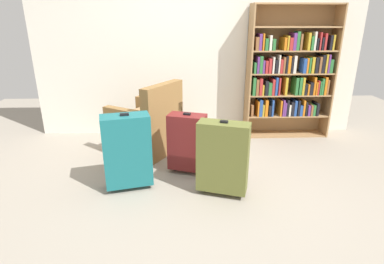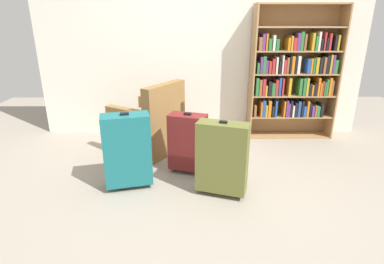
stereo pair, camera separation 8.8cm
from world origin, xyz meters
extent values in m
plane|color=#9E9384|center=(0.00, 0.00, 0.00)|extent=(8.03, 8.03, 0.00)
cube|color=silver|center=(0.00, 1.87, 1.30)|extent=(4.59, 0.10, 2.60)
cube|color=#A87F51|center=(0.68, 1.64, 0.90)|extent=(0.02, 0.31, 1.80)
cube|color=#A87F51|center=(1.84, 1.64, 0.90)|extent=(0.02, 0.31, 1.80)
cube|color=#A87F51|center=(1.26, 1.79, 0.90)|extent=(1.18, 0.02, 1.80)
cube|color=#A87F51|center=(1.26, 1.64, 0.01)|extent=(1.14, 0.29, 0.02)
cube|color=#A87F51|center=(1.26, 1.64, 0.31)|extent=(1.14, 0.29, 0.02)
cube|color=#A87F51|center=(1.26, 1.64, 0.61)|extent=(1.14, 0.29, 0.02)
cube|color=#A87F51|center=(1.26, 1.64, 0.91)|extent=(1.14, 0.29, 0.02)
cube|color=#A87F51|center=(1.26, 1.64, 1.21)|extent=(1.14, 0.29, 0.02)
cube|color=#A87F51|center=(1.26, 1.64, 1.51)|extent=(1.14, 0.29, 0.02)
cube|color=#A87F51|center=(1.26, 1.64, 1.79)|extent=(1.14, 0.29, 0.02)
cube|color=brown|center=(0.74, 1.59, 0.40)|extent=(0.03, 0.17, 0.16)
cube|color=orange|center=(0.82, 1.61, 0.43)|extent=(0.02, 0.21, 0.21)
cube|color=#264C99|center=(0.86, 1.62, 0.44)|extent=(0.04, 0.25, 0.23)
cube|color=gold|center=(0.89, 1.62, 0.40)|extent=(0.03, 0.24, 0.17)
cube|color=orange|center=(0.93, 1.62, 0.43)|extent=(0.04, 0.24, 0.23)
cube|color=black|center=(0.98, 1.60, 0.40)|extent=(0.03, 0.19, 0.15)
cube|color=#264C99|center=(1.02, 1.61, 0.44)|extent=(0.03, 0.22, 0.23)
cube|color=orange|center=(1.14, 1.62, 0.43)|extent=(0.02, 0.23, 0.22)
cube|color=#66337F|center=(1.18, 1.63, 0.44)|extent=(0.03, 0.26, 0.23)
cube|color=#66337F|center=(1.20, 1.62, 0.42)|extent=(0.02, 0.24, 0.19)
cube|color=black|center=(1.23, 1.61, 0.44)|extent=(0.03, 0.21, 0.23)
cube|color=silver|center=(1.27, 1.59, 0.40)|extent=(0.02, 0.18, 0.16)
cube|color=black|center=(1.30, 1.61, 0.42)|extent=(0.04, 0.21, 0.20)
cube|color=#264C99|center=(1.35, 1.61, 0.43)|extent=(0.03, 0.21, 0.22)
cube|color=black|center=(1.39, 1.59, 0.43)|extent=(0.03, 0.18, 0.22)
cube|color=#264C99|center=(1.43, 1.63, 0.40)|extent=(0.04, 0.25, 0.15)
cube|color=orange|center=(1.47, 1.59, 0.43)|extent=(0.03, 0.18, 0.22)
cube|color=black|center=(1.50, 1.62, 0.42)|extent=(0.02, 0.24, 0.20)
cube|color=#66337F|center=(1.54, 1.60, 0.39)|extent=(0.03, 0.19, 0.15)
cube|color=brown|center=(1.58, 1.63, 0.40)|extent=(0.03, 0.26, 0.15)
cube|color=#2D7238|center=(1.62, 1.62, 0.40)|extent=(0.04, 0.24, 0.15)
cube|color=black|center=(1.66, 1.61, 0.41)|extent=(0.03, 0.21, 0.18)
cube|color=#2D7238|center=(0.74, 1.62, 0.74)|extent=(0.04, 0.24, 0.24)
cube|color=brown|center=(0.79, 1.61, 0.73)|extent=(0.04, 0.22, 0.22)
cube|color=#B22D2D|center=(0.83, 1.63, 0.74)|extent=(0.04, 0.25, 0.23)
cube|color=gold|center=(0.87, 1.61, 0.69)|extent=(0.02, 0.23, 0.14)
cube|color=black|center=(0.91, 1.62, 0.72)|extent=(0.04, 0.25, 0.20)
cube|color=#2D7238|center=(0.96, 1.60, 0.71)|extent=(0.04, 0.20, 0.17)
cube|color=#B22D2D|center=(1.01, 1.61, 0.73)|extent=(0.03, 0.21, 0.22)
cube|color=#264C99|center=(1.05, 1.63, 0.74)|extent=(0.03, 0.25, 0.25)
cube|color=#B22D2D|center=(1.09, 1.59, 0.74)|extent=(0.02, 0.18, 0.24)
cube|color=gold|center=(1.18, 1.62, 0.74)|extent=(0.03, 0.25, 0.24)
cube|color=#2D7238|center=(1.33, 1.61, 0.74)|extent=(0.04, 0.21, 0.24)
cube|color=#2D7238|center=(1.38, 1.61, 0.74)|extent=(0.04, 0.22, 0.24)
cube|color=gold|center=(1.42, 1.60, 0.74)|extent=(0.03, 0.20, 0.24)
cube|color=black|center=(1.46, 1.59, 0.70)|extent=(0.04, 0.19, 0.15)
cube|color=orange|center=(1.49, 1.60, 0.70)|extent=(0.02, 0.20, 0.15)
cube|color=black|center=(1.53, 1.59, 0.71)|extent=(0.04, 0.19, 0.18)
cube|color=orange|center=(1.57, 1.62, 0.74)|extent=(0.03, 0.25, 0.24)
cube|color=orange|center=(1.61, 1.60, 0.71)|extent=(0.02, 0.20, 0.18)
cube|color=#B22D2D|center=(1.63, 1.60, 0.72)|extent=(0.02, 0.20, 0.20)
cube|color=#2D7238|center=(1.66, 1.63, 0.72)|extent=(0.02, 0.25, 0.19)
cube|color=#2D7238|center=(1.69, 1.61, 0.73)|extent=(0.03, 0.23, 0.23)
cube|color=orange|center=(1.73, 1.60, 0.74)|extent=(0.03, 0.21, 0.24)
cube|color=brown|center=(1.76, 1.62, 0.73)|extent=(0.02, 0.24, 0.21)
cube|color=#2D7238|center=(0.74, 1.60, 0.99)|extent=(0.03, 0.20, 0.15)
cube|color=#66337F|center=(0.77, 1.60, 1.03)|extent=(0.03, 0.20, 0.22)
cube|color=#2D7238|center=(0.81, 1.63, 1.04)|extent=(0.04, 0.26, 0.23)
cube|color=#66337F|center=(0.85, 1.59, 1.01)|extent=(0.03, 0.18, 0.17)
cube|color=#B22D2D|center=(0.89, 1.59, 1.00)|extent=(0.03, 0.19, 0.17)
cube|color=#B22D2D|center=(0.94, 1.59, 1.02)|extent=(0.04, 0.18, 0.19)
cube|color=silver|center=(0.98, 1.61, 1.03)|extent=(0.02, 0.22, 0.22)
cube|color=black|center=(1.02, 1.61, 1.01)|extent=(0.03, 0.21, 0.18)
cube|color=silver|center=(1.06, 1.60, 1.04)|extent=(0.02, 0.21, 0.24)
cube|color=#B22D2D|center=(1.09, 1.59, 1.01)|extent=(0.03, 0.19, 0.18)
cube|color=brown|center=(1.12, 1.62, 1.03)|extent=(0.03, 0.24, 0.21)
cube|color=black|center=(1.16, 1.63, 1.03)|extent=(0.02, 0.26, 0.23)
cube|color=orange|center=(1.19, 1.60, 1.04)|extent=(0.04, 0.21, 0.23)
cube|color=black|center=(1.23, 1.61, 1.03)|extent=(0.02, 0.23, 0.21)
cube|color=silver|center=(1.27, 1.61, 1.04)|extent=(0.04, 0.23, 0.23)
cube|color=#264C99|center=(1.40, 1.59, 1.02)|extent=(0.04, 0.18, 0.19)
cube|color=orange|center=(1.44, 1.59, 1.02)|extent=(0.02, 0.18, 0.20)
cube|color=#2D7238|center=(1.47, 1.60, 1.02)|extent=(0.02, 0.19, 0.20)
cube|color=gold|center=(1.51, 1.62, 1.03)|extent=(0.04, 0.25, 0.21)
cube|color=black|center=(1.56, 1.60, 1.03)|extent=(0.04, 0.20, 0.21)
cube|color=brown|center=(1.61, 1.59, 1.03)|extent=(0.03, 0.18, 0.22)
cube|color=black|center=(1.65, 1.62, 1.04)|extent=(0.04, 0.24, 0.24)
cube|color=gold|center=(1.69, 1.60, 1.05)|extent=(0.03, 0.20, 0.25)
cube|color=#66337F|center=(1.73, 1.59, 1.04)|extent=(0.02, 0.17, 0.24)
cube|color=#2D7238|center=(1.76, 1.62, 1.01)|extent=(0.04, 0.23, 0.18)
cube|color=brown|center=(0.74, 1.62, 1.31)|extent=(0.04, 0.25, 0.17)
cube|color=#66337F|center=(0.78, 1.61, 1.33)|extent=(0.04, 0.22, 0.21)
cube|color=orange|center=(0.82, 1.60, 1.33)|extent=(0.02, 0.21, 0.21)
cube|color=#2D7238|center=(0.87, 1.60, 1.30)|extent=(0.04, 0.19, 0.15)
cube|color=silver|center=(0.92, 1.60, 1.32)|extent=(0.03, 0.19, 0.19)
cube|color=#2D7238|center=(0.96, 1.59, 1.29)|extent=(0.04, 0.17, 0.14)
cube|color=orange|center=(1.11, 1.63, 1.30)|extent=(0.03, 0.26, 0.16)
cube|color=gold|center=(1.15, 1.62, 1.31)|extent=(0.02, 0.23, 0.18)
cube|color=#B22D2D|center=(1.19, 1.59, 1.30)|extent=(0.04, 0.19, 0.16)
cube|color=#66337F|center=(1.23, 1.62, 1.33)|extent=(0.04, 0.24, 0.22)
cube|color=#2D7238|center=(1.27, 1.59, 1.34)|extent=(0.04, 0.18, 0.24)
cube|color=brown|center=(1.32, 1.62, 1.33)|extent=(0.03, 0.25, 0.21)
cube|color=gold|center=(1.42, 1.59, 1.33)|extent=(0.03, 0.18, 0.22)
cube|color=#2D7238|center=(1.47, 1.62, 1.31)|extent=(0.03, 0.25, 0.18)
cube|color=silver|center=(1.50, 1.60, 1.34)|extent=(0.03, 0.20, 0.24)
cube|color=black|center=(1.54, 1.61, 1.30)|extent=(0.02, 0.22, 0.15)
cube|color=#B22D2D|center=(1.57, 1.61, 1.34)|extent=(0.02, 0.21, 0.23)
cube|color=black|center=(1.60, 1.63, 1.30)|extent=(0.02, 0.26, 0.16)
cube|color=#B22D2D|center=(1.64, 1.60, 1.33)|extent=(0.03, 0.20, 0.21)
cube|color=black|center=(1.71, 1.60, 1.32)|extent=(0.03, 0.20, 0.19)
cube|color=gold|center=(1.75, 1.61, 1.32)|extent=(0.02, 0.22, 0.19)
cube|color=olive|center=(-0.72, 1.14, 0.20)|extent=(0.97, 0.97, 0.40)
cube|color=tan|center=(-0.72, 1.14, 0.44)|extent=(0.76, 0.73, 0.08)
cube|color=olive|center=(-0.48, 0.98, 0.65)|extent=(0.48, 0.65, 0.50)
cube|color=olive|center=(-0.56, 1.39, 0.51)|extent=(0.64, 0.46, 0.22)
cube|color=olive|center=(-0.88, 0.88, 0.51)|extent=(0.64, 0.46, 0.22)
cylinder|color=white|center=(-0.18, 1.10, 0.05)|extent=(0.08, 0.08, 0.10)
torus|color=white|center=(-0.13, 1.10, 0.05)|extent=(0.06, 0.01, 0.06)
cube|color=#19666B|center=(-0.79, 0.19, 0.41)|extent=(0.50, 0.33, 0.72)
cube|color=black|center=(-0.79, 0.19, 0.78)|extent=(0.09, 0.06, 0.02)
cylinder|color=black|center=(-0.95, 0.15, 0.03)|extent=(0.06, 0.06, 0.05)
cylinder|color=black|center=(-0.64, 0.22, 0.03)|extent=(0.06, 0.06, 0.05)
cube|color=brown|center=(0.13, 0.03, 0.39)|extent=(0.51, 0.33, 0.68)
cube|color=black|center=(0.13, 0.03, 0.74)|extent=(0.08, 0.06, 0.02)
cylinder|color=black|center=(-0.03, 0.09, 0.03)|extent=(0.06, 0.06, 0.05)
cylinder|color=black|center=(0.28, -0.02, 0.03)|extent=(0.06, 0.06, 0.05)
cube|color=maroon|center=(-0.20, 0.51, 0.36)|extent=(0.44, 0.32, 0.61)
cube|color=black|center=(-0.20, 0.51, 0.67)|extent=(0.08, 0.06, 0.02)
cylinder|color=black|center=(-0.33, 0.56, 0.03)|extent=(0.06, 0.06, 0.05)
cylinder|color=black|center=(-0.07, 0.47, 0.03)|extent=(0.06, 0.06, 0.05)
camera|label=1|loc=(-0.27, -2.62, 1.62)|focal=29.16mm
camera|label=2|loc=(-0.18, -2.63, 1.62)|focal=29.16mm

